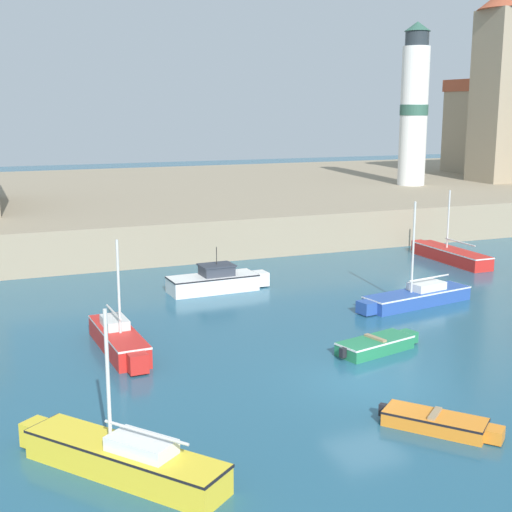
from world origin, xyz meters
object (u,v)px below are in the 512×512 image
sailboat_blue_1 (416,296)px  dinghy_orange_4 (438,422)px  motorboat_white_3 (216,281)px  sailboat_yellow_7 (122,457)px  dinghy_green_2 (377,344)px  sailboat_red_8 (119,339)px  lighthouse (414,107)px  sailboat_red_0 (450,254)px

sailboat_blue_1 → dinghy_orange_4: (-7.20, -11.48, -0.17)m
motorboat_white_3 → sailboat_yellow_7: bearing=-116.4°
dinghy_orange_4 → sailboat_blue_1: bearing=57.9°
motorboat_white_3 → dinghy_orange_4: 17.55m
dinghy_green_2 → sailboat_red_8: bearing=157.6°
dinghy_green_2 → lighthouse: 38.41m
motorboat_white_3 → dinghy_green_2: bearing=-76.3°
sailboat_blue_1 → sailboat_red_8: bearing=-175.2°
sailboat_yellow_7 → sailboat_red_8: 9.57m
sailboat_blue_1 → sailboat_yellow_7: size_ratio=1.15×
dinghy_green_2 → motorboat_white_3: motorboat_white_3 is taller
sailboat_blue_1 → sailboat_red_8: (-14.32, -1.19, 0.07)m
lighthouse → sailboat_blue_1: bearing=-123.6°
sailboat_blue_1 → lighthouse: (16.76, 25.27, 8.75)m
sailboat_red_8 → sailboat_yellow_7: bearing=-101.1°
sailboat_red_0 → dinghy_orange_4: 23.96m
sailboat_red_0 → sailboat_blue_1: bearing=-135.4°
sailboat_blue_1 → sailboat_yellow_7: bearing=-146.8°
dinghy_orange_4 → sailboat_red_8: size_ratio=0.57×
dinghy_orange_4 → sailboat_red_8: 12.51m
sailboat_blue_1 → dinghy_green_2: sailboat_blue_1 is taller
dinghy_orange_4 → lighthouse: bearing=56.9°
sailboat_red_0 → sailboat_blue_1: size_ratio=1.04×
dinghy_green_2 → motorboat_white_3: (-2.69, 11.01, 0.24)m
sailboat_blue_1 → sailboat_red_0: bearing=44.6°
dinghy_green_2 → dinghy_orange_4: dinghy_green_2 is taller
sailboat_red_0 → sailboat_red_8: sailboat_red_8 is taller
sailboat_blue_1 → dinghy_green_2: size_ratio=1.68×
dinghy_green_2 → sailboat_yellow_7: (-10.96, -5.62, 0.20)m
dinghy_green_2 → lighthouse: lighthouse is taller
sailboat_yellow_7 → dinghy_orange_4: bearing=-5.7°
sailboat_blue_1 → motorboat_white_3: sailboat_blue_1 is taller
sailboat_blue_1 → motorboat_white_3: bearing=142.5°
sailboat_blue_1 → lighthouse: 31.56m
sailboat_blue_1 → sailboat_red_8: 14.37m
sailboat_blue_1 → lighthouse: size_ratio=0.47×
sailboat_blue_1 → motorboat_white_3: 9.95m
sailboat_blue_1 → dinghy_orange_4: bearing=-122.1°
sailboat_yellow_7 → lighthouse: 49.45m
sailboat_red_8 → lighthouse: (31.09, 26.46, 8.67)m
sailboat_yellow_7 → lighthouse: lighthouse is taller
sailboat_yellow_7 → sailboat_red_8: sailboat_red_8 is taller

